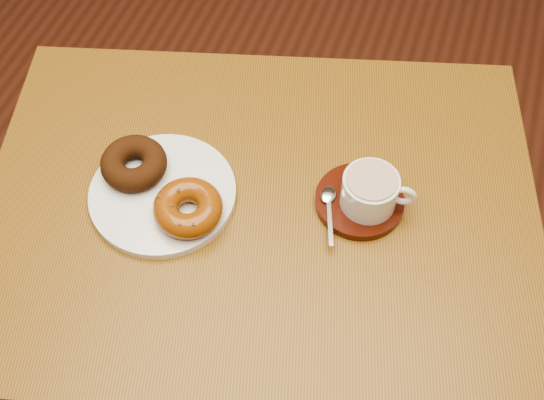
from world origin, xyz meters
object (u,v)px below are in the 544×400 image
(cafe_table, at_px, (261,246))
(saucer, at_px, (359,201))
(donut_plate, at_px, (163,194))
(coffee_cup, at_px, (371,191))

(cafe_table, height_order, saucer, saucer)
(cafe_table, xyz_separation_m, donut_plate, (-0.15, -0.03, 0.14))
(donut_plate, relative_size, coffee_cup, 2.02)
(cafe_table, relative_size, donut_plate, 4.39)
(cafe_table, distance_m, donut_plate, 0.20)
(cafe_table, distance_m, coffee_cup, 0.24)
(cafe_table, bearing_deg, saucer, 3.55)
(donut_plate, distance_m, saucer, 0.30)
(saucer, relative_size, coffee_cup, 1.22)
(cafe_table, bearing_deg, donut_plate, 177.83)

